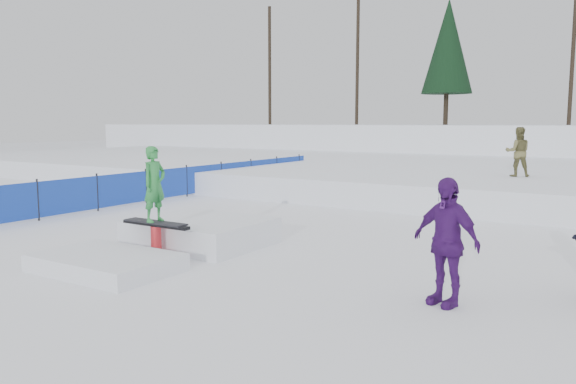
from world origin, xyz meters
The scene contains 7 objects.
ground centered at (0.00, 0.00, 0.00)m, with size 120.00×120.00×0.00m, color white.
snow_berm centered at (0.00, 30.00, 1.20)m, with size 60.00×14.00×2.40m, color white.
snow_midrise centered at (0.00, 16.00, 0.40)m, with size 50.00×18.00×0.80m, color white.
safety_fence centered at (-6.50, 6.60, 0.55)m, with size 0.05×16.00×1.10m.
walker_olive centered at (3.39, 11.49, 1.61)m, with size 0.78×0.61×1.61m, color brown.
spectator_purple centered at (4.50, -0.26, 0.90)m, with size 1.06×0.44×1.81m, color #471669.
jib_rail_feature centered at (-0.98, 0.21, 0.30)m, with size 2.60×4.40×2.11m.
Camera 1 is at (6.69, -7.93, 2.55)m, focal length 35.00 mm.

